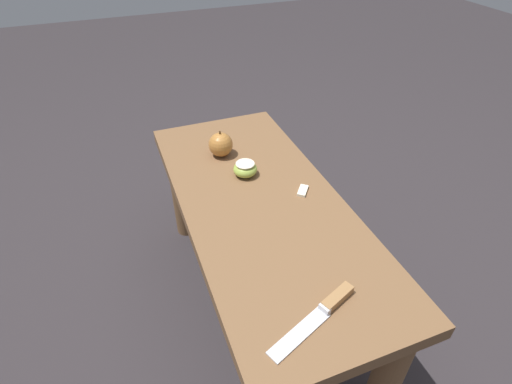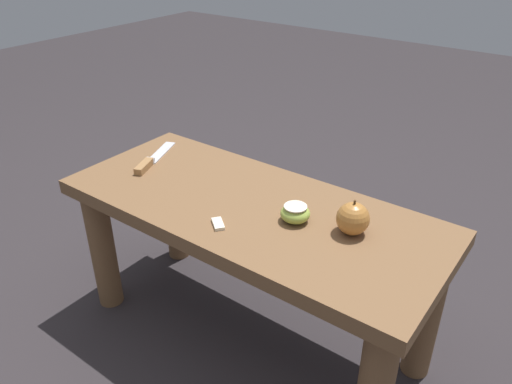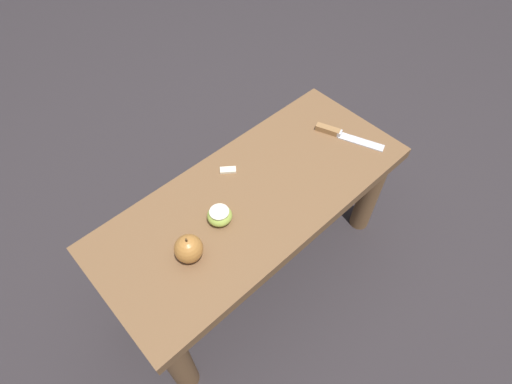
{
  "view_description": "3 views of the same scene",
  "coord_description": "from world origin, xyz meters",
  "px_view_note": "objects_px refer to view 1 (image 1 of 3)",
  "views": [
    {
      "loc": [
        -0.8,
        0.32,
        1.16
      ],
      "look_at": [
        0.01,
        0.01,
        0.48
      ],
      "focal_mm": 28.0,
      "sensor_mm": 36.0,
      "label": 1
    },
    {
      "loc": [
        0.67,
        -0.88,
        1.11
      ],
      "look_at": [
        0.01,
        0.01,
        0.48
      ],
      "focal_mm": 35.0,
      "sensor_mm": 36.0,
      "label": 2
    },
    {
      "loc": [
        0.5,
        0.54,
        1.42
      ],
      "look_at": [
        0.01,
        0.01,
        0.48
      ],
      "focal_mm": 28.0,
      "sensor_mm": 36.0,
      "label": 3
    }
  ],
  "objects_px": {
    "apple_whole": "(221,145)",
    "apple_cut": "(247,169)",
    "wooden_bench": "(262,227)",
    "knife": "(325,309)"
  },
  "relations": [
    {
      "from": "wooden_bench",
      "to": "apple_whole",
      "type": "bearing_deg",
      "value": 7.4
    },
    {
      "from": "apple_whole",
      "to": "apple_cut",
      "type": "height_order",
      "value": "apple_whole"
    },
    {
      "from": "apple_whole",
      "to": "knife",
      "type": "bearing_deg",
      "value": -177.76
    },
    {
      "from": "apple_whole",
      "to": "apple_cut",
      "type": "xyz_separation_m",
      "value": [
        -0.13,
        -0.04,
        -0.02
      ]
    },
    {
      "from": "knife",
      "to": "apple_cut",
      "type": "height_order",
      "value": "apple_cut"
    },
    {
      "from": "knife",
      "to": "apple_cut",
      "type": "distance_m",
      "value": 0.52
    },
    {
      "from": "wooden_bench",
      "to": "knife",
      "type": "xyz_separation_m",
      "value": [
        -0.38,
        0.01,
        0.1
      ]
    },
    {
      "from": "knife",
      "to": "apple_whole",
      "type": "xyz_separation_m",
      "value": [
        0.65,
        0.03,
        0.03
      ]
    },
    {
      "from": "apple_whole",
      "to": "wooden_bench",
      "type": "bearing_deg",
      "value": -172.6
    },
    {
      "from": "wooden_bench",
      "to": "apple_cut",
      "type": "distance_m",
      "value": 0.18
    }
  ]
}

